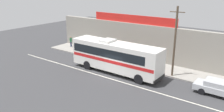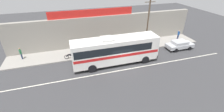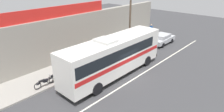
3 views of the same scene
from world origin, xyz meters
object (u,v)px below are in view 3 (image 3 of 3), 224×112
utility_pole (130,18)px  pedestrian_near_shop (151,29)px  motorcycle_green (56,76)px  intercity_bus (114,55)px  motorcycle_purple (45,82)px  parked_car (162,39)px

utility_pole → pedestrian_near_shop: 7.78m
utility_pole → motorcycle_green: size_ratio=3.93×
intercity_bus → motorcycle_green: (-4.32, 2.86, -1.50)m
motorcycle_purple → motorcycle_green: bearing=5.1°
utility_pole → pedestrian_near_shop: utility_pole is taller
parked_car → pedestrian_near_shop: bearing=56.2°
intercity_bus → motorcycle_green: bearing=146.5°
motorcycle_purple → pedestrian_near_shop: pedestrian_near_shop is taller
pedestrian_near_shop → intercity_bus: bearing=-162.9°
parked_car → motorcycle_purple: parked_car is taller
parked_car → motorcycle_green: size_ratio=2.20×
utility_pole → motorcycle_green: (-10.22, 0.15, -3.51)m
pedestrian_near_shop → motorcycle_purple: bearing=-176.1°
motorcycle_green → pedestrian_near_shop: bearing=3.8°
intercity_bus → parked_car: 11.15m
motorcycle_green → utility_pole: bearing=-0.8°
utility_pole → parked_car: bearing=-17.9°
intercity_bus → motorcycle_green: size_ratio=5.79×
parked_car → utility_pole: (-5.12, 1.66, 3.34)m
intercity_bus → motorcycle_purple: (-5.51, 2.76, -1.50)m
intercity_bus → motorcycle_purple: bearing=153.4°
parked_car → intercity_bus: bearing=-174.5°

